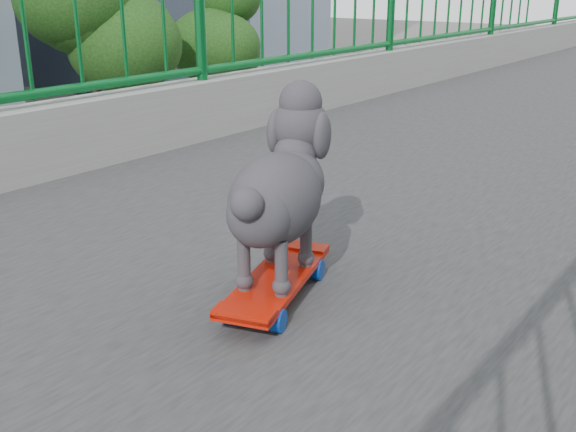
# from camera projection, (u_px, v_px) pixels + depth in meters

# --- Properties ---
(skateboard) EXTENTS (0.29, 0.52, 0.07)m
(skateboard) POSITION_uv_depth(u_px,v_px,m) (276.00, 282.00, 1.76)
(skateboard) COLOR red
(skateboard) RESTS_ON footbridge
(poodle) EXTENTS (0.31, 0.51, 0.44)m
(poodle) POSITION_uv_depth(u_px,v_px,m) (280.00, 187.00, 1.70)
(poodle) COLOR #29272C
(poodle) RESTS_ON skateboard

